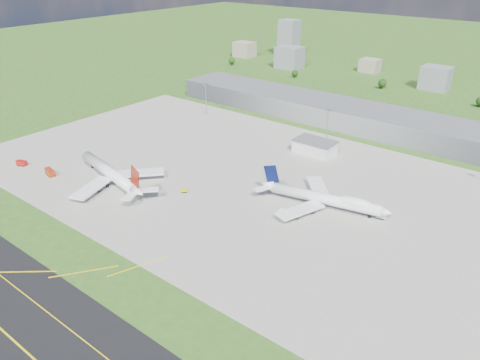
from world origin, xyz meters
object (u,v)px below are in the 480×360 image
Objects in this scene: airliner_blue_quad at (325,199)px; fire_truck at (50,172)px; crash_tender at (22,163)px; airliner_red_twin at (111,174)px; tug_yellow at (184,191)px; van_white_far at (381,217)px; van_white_near at (281,212)px.

fire_truck is (-147.57, -67.07, -3.21)m from airliner_blue_quad.
crash_tender is (-26.52, -3.21, -0.24)m from fire_truck.
airliner_red_twin is 121.35m from airliner_blue_quad.
tug_yellow is 0.86× the size of van_white_far.
fire_truck is at bearing -12.31° from crash_tender.
airliner_blue_quad is (110.48, 50.19, -0.35)m from airliner_red_twin.
fire_truck reaches higher than tug_yellow.
airliner_red_twin is at bearing 163.68° from tug_yellow.
fire_truck is at bearing 103.87° from van_white_near.
van_white_near is at bearing 31.31° from fire_truck.
airliner_red_twin is 44.78m from tug_yellow.
van_white_far is at bearing 3.28° from airliner_blue_quad.
tug_yellow is at bearing 35.38° from fire_truck.
airliner_blue_quad is 76.94m from tug_yellow.
tug_yellow is (78.25, 33.95, -0.92)m from fire_truck.
fire_truck is at bearing -174.95° from van_white_far.
tug_yellow is at bearing -165.92° from airliner_blue_quad.
van_white_far is (201.87, 77.58, -0.44)m from crash_tender.
fire_truck is 2.08× the size of tug_yellow.
airliner_red_twin is 16.16× the size of van_white_near.
crash_tender is 167.76m from van_white_near.
fire_truck is at bearing 36.10° from airliner_red_twin.
crash_tender is at bearing -169.48° from airliner_blue_quad.
airliner_blue_quad is 187.77m from crash_tender.
airliner_red_twin is at bearing 36.39° from fire_truck.
van_white_far is at bearing -16.25° from tug_yellow.
fire_truck is 141.58m from van_white_near.
airliner_blue_quad is at bearing 36.37° from fire_truck.
fire_truck is 85.30m from tug_yellow.
van_white_far is at bearing -145.78° from airliner_red_twin.
van_white_near is at bearing -1.80° from crash_tender.
crash_tender is 111.16m from tug_yellow.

